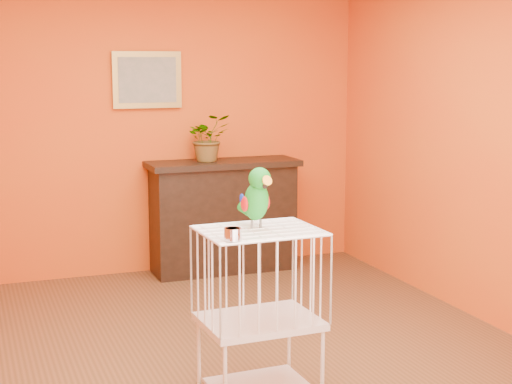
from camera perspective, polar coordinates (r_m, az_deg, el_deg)
name	(u,v)px	position (r m, az deg, el deg)	size (l,w,h in m)	color
ground	(228,354)	(5.30, -2.06, -11.68)	(4.50, 4.50, 0.00)	brown
room_shell	(226,114)	(4.95, -2.17, 5.67)	(4.50, 4.50, 4.50)	#D45813
console_cabinet	(223,216)	(7.19, -2.40, -1.75)	(1.38, 0.50, 1.02)	black
potted_plant	(207,143)	(7.07, -3.56, 3.59)	(0.38, 0.42, 0.33)	#26722D
framed_picture	(147,80)	(7.08, -7.92, 8.08)	(0.62, 0.04, 0.50)	#AE8E3E
birdcage	(259,313)	(4.46, 0.24, -8.77)	(0.66, 0.51, 0.99)	white
feed_cup	(233,234)	(4.07, -1.71, -3.08)	(0.09, 0.09, 0.06)	silver
parrot	(256,197)	(4.35, 0.03, -0.35)	(0.18, 0.31, 0.35)	#59544C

